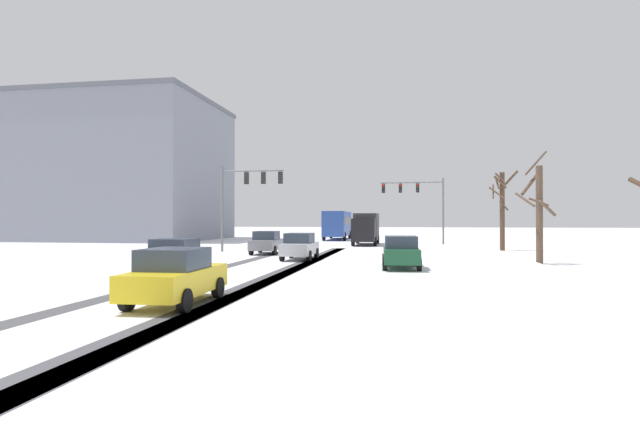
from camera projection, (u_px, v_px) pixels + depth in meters
wheel_track_left_lane at (288, 272)px, 23.16m from camera, size 0.71×39.16×0.01m
wheel_track_right_lane at (209, 271)px, 23.80m from camera, size 0.81×39.16×0.01m
wheel_track_center at (284, 272)px, 23.19m from camera, size 1.18×39.16×0.01m
sidewalk_kerb_right at (536, 280)px, 19.66m from camera, size 4.00×39.16×0.12m
traffic_signal_far_right at (417, 196)px, 49.66m from camera, size 6.22×0.61×6.50m
traffic_signal_near_left at (247, 189)px, 37.92m from camera, size 4.88×0.38×6.50m
car_grey_lead at (267, 242)px, 35.62m from camera, size 1.97×4.17×1.62m
car_silver_second at (300, 246)px, 30.56m from camera, size 1.87×4.12×1.62m
car_dark_green_third at (401, 252)px, 25.13m from camera, size 1.99×4.18×1.62m
car_black_fourth at (176, 257)px, 21.81m from camera, size 1.98×4.17×1.62m
car_yellow_cab_fifth at (175, 276)px, 14.52m from camera, size 1.92×4.14×1.62m
bus_oncoming at (338, 223)px, 61.19m from camera, size 2.92×11.07×3.38m
box_truck_delivery at (366, 228)px, 48.39m from camera, size 2.33×7.41×3.02m
bare_tree_sidewalk_mid at (539, 211)px, 27.53m from camera, size 2.02×2.14×6.29m
bare_tree_sidewalk_far at (502, 206)px, 39.43m from camera, size 2.17×2.14×6.24m
office_building_far_left_block at (127, 171)px, 61.34m from camera, size 21.34×18.73×16.73m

